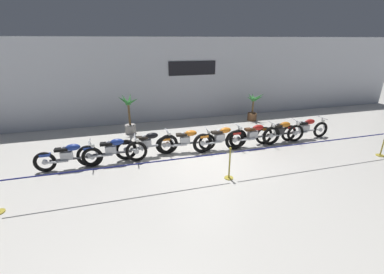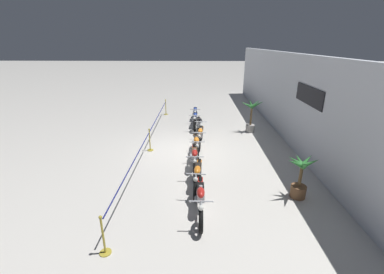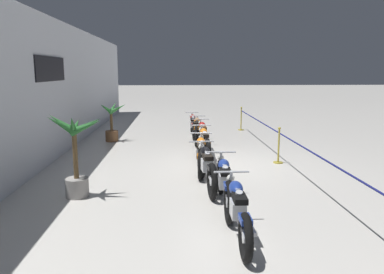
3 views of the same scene
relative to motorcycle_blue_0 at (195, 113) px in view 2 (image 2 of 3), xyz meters
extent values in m
plane|color=silver|center=(4.72, -0.45, -0.46)|extent=(120.00, 120.00, 0.00)
cube|color=silver|center=(4.72, 4.67, 1.64)|extent=(28.00, 0.25, 4.20)
cube|color=black|center=(5.53, 4.53, 2.23)|extent=(2.48, 0.04, 0.70)
torus|color=black|center=(0.72, 0.00, -0.11)|extent=(0.70, 0.12, 0.70)
torus|color=black|center=(-0.74, 0.01, -0.11)|extent=(0.70, 0.12, 0.70)
cylinder|color=silver|center=(0.72, 0.00, -0.11)|extent=(0.16, 0.08, 0.16)
cylinder|color=silver|center=(-0.74, 0.01, -0.11)|extent=(0.16, 0.08, 0.16)
cylinder|color=silver|center=(0.81, 0.00, 0.18)|extent=(0.30, 0.06, 0.59)
cube|color=silver|center=(-0.06, 0.00, 0.05)|extent=(0.36, 0.22, 0.26)
cylinder|color=silver|center=(-0.02, 0.00, 0.25)|extent=(0.18, 0.11, 0.24)
cylinder|color=silver|center=(-0.10, 0.00, 0.25)|extent=(0.18, 0.11, 0.24)
cylinder|color=silver|center=(-0.36, -0.13, -0.09)|extent=(0.70, 0.08, 0.07)
cube|color=#47474C|center=(-0.01, 0.00, -0.09)|extent=(1.16, 0.07, 0.06)
ellipsoid|color=navy|center=(0.17, 0.00, 0.31)|extent=(0.46, 0.22, 0.22)
cube|color=black|center=(-0.19, 0.00, 0.27)|extent=(0.40, 0.20, 0.09)
cube|color=navy|center=(-0.69, 0.01, 0.14)|extent=(0.32, 0.16, 0.08)
cylinder|color=silver|center=(0.70, 0.00, 0.44)|extent=(0.04, 0.62, 0.04)
sphere|color=silver|center=(0.78, 0.00, 0.30)|extent=(0.14, 0.14, 0.14)
torus|color=black|center=(2.19, -0.01, -0.08)|extent=(0.77, 0.14, 0.76)
torus|color=black|center=(0.59, 0.05, -0.08)|extent=(0.77, 0.14, 0.76)
cylinder|color=silver|center=(2.19, -0.01, -0.08)|extent=(0.19, 0.09, 0.18)
cylinder|color=silver|center=(0.59, 0.05, -0.08)|extent=(0.19, 0.09, 0.18)
cylinder|color=silver|center=(2.28, -0.01, 0.21)|extent=(0.31, 0.07, 0.59)
cube|color=silver|center=(1.34, 0.02, 0.08)|extent=(0.37, 0.23, 0.26)
cylinder|color=silver|center=(1.38, 0.02, 0.28)|extent=(0.18, 0.12, 0.24)
cylinder|color=silver|center=(1.30, 0.03, 0.28)|extent=(0.18, 0.12, 0.24)
cylinder|color=silver|center=(1.04, -0.11, -0.06)|extent=(0.70, 0.10, 0.07)
cube|color=#47474C|center=(1.39, 0.02, -0.06)|extent=(1.28, 0.11, 0.06)
ellipsoid|color=navy|center=(1.57, 0.02, 0.34)|extent=(0.47, 0.24, 0.22)
cube|color=black|center=(1.21, 0.03, 0.30)|extent=(0.41, 0.21, 0.09)
cube|color=navy|center=(0.64, 0.05, 0.20)|extent=(0.33, 0.17, 0.08)
cylinder|color=silver|center=(2.17, -0.01, 0.47)|extent=(0.06, 0.62, 0.04)
sphere|color=silver|center=(2.25, -0.01, 0.33)|extent=(0.14, 0.14, 0.14)
torus|color=black|center=(3.38, 0.32, -0.07)|extent=(0.78, 0.18, 0.77)
torus|color=black|center=(1.84, 0.22, -0.07)|extent=(0.78, 0.18, 0.77)
cylinder|color=silver|center=(3.38, 0.32, -0.07)|extent=(0.19, 0.09, 0.18)
cylinder|color=silver|center=(1.84, 0.22, -0.07)|extent=(0.19, 0.09, 0.18)
cylinder|color=silver|center=(3.47, 0.33, 0.21)|extent=(0.31, 0.08, 0.59)
cube|color=silver|center=(2.56, 0.27, 0.09)|extent=(0.37, 0.24, 0.26)
cylinder|color=silver|center=(2.60, 0.27, 0.29)|extent=(0.19, 0.12, 0.24)
cylinder|color=silver|center=(2.52, 0.26, 0.29)|extent=(0.19, 0.12, 0.24)
cylinder|color=silver|center=(2.27, 0.11, -0.05)|extent=(0.70, 0.12, 0.07)
cube|color=#ADAFB5|center=(2.61, 0.27, -0.05)|extent=(1.24, 0.14, 0.06)
ellipsoid|color=black|center=(2.79, 0.28, 0.35)|extent=(0.47, 0.25, 0.22)
cube|color=black|center=(2.43, 0.26, 0.31)|extent=(0.41, 0.23, 0.09)
cube|color=black|center=(1.89, 0.22, 0.20)|extent=(0.33, 0.18, 0.08)
cylinder|color=silver|center=(3.36, 0.32, 0.48)|extent=(0.08, 0.62, 0.04)
sphere|color=silver|center=(3.44, 0.33, 0.34)|extent=(0.14, 0.14, 0.14)
torus|color=black|center=(4.91, 0.22, -0.12)|extent=(0.69, 0.16, 0.68)
torus|color=black|center=(3.26, 0.37, -0.12)|extent=(0.69, 0.16, 0.68)
cylinder|color=silver|center=(4.91, 0.22, -0.12)|extent=(0.17, 0.09, 0.16)
cylinder|color=silver|center=(3.26, 0.37, -0.12)|extent=(0.17, 0.09, 0.16)
cylinder|color=silver|center=(5.00, 0.22, 0.17)|extent=(0.31, 0.08, 0.59)
cube|color=silver|center=(4.03, 0.30, 0.04)|extent=(0.38, 0.25, 0.26)
cylinder|color=silver|center=(4.07, 0.30, 0.24)|extent=(0.19, 0.12, 0.24)
cylinder|color=silver|center=(3.99, 0.30, 0.24)|extent=(0.19, 0.12, 0.24)
cylinder|color=silver|center=(3.72, 0.19, -0.10)|extent=(0.70, 0.13, 0.07)
cube|color=#47474C|center=(4.08, 0.30, -0.10)|extent=(1.32, 0.17, 0.06)
ellipsoid|color=orange|center=(4.26, 0.28, 0.30)|extent=(0.48, 0.26, 0.22)
cube|color=black|center=(3.90, 0.31, 0.26)|extent=(0.42, 0.23, 0.09)
cube|color=orange|center=(3.31, 0.36, 0.13)|extent=(0.33, 0.19, 0.08)
cylinder|color=silver|center=(4.89, 0.23, 0.43)|extent=(0.09, 0.62, 0.04)
sphere|color=silver|center=(4.97, 0.22, 0.29)|extent=(0.14, 0.14, 0.14)
torus|color=black|center=(6.16, 0.13, -0.07)|extent=(0.78, 0.17, 0.78)
torus|color=black|center=(4.66, 0.06, -0.07)|extent=(0.78, 0.17, 0.78)
cylinder|color=silver|center=(6.16, 0.13, -0.07)|extent=(0.18, 0.09, 0.18)
cylinder|color=silver|center=(4.66, 0.06, -0.07)|extent=(0.18, 0.09, 0.18)
cylinder|color=silver|center=(6.25, 0.13, 0.21)|extent=(0.31, 0.07, 0.59)
cube|color=silver|center=(5.36, 0.09, 0.09)|extent=(0.37, 0.24, 0.26)
cylinder|color=silver|center=(5.40, 0.09, 0.29)|extent=(0.18, 0.12, 0.24)
cylinder|color=silver|center=(5.32, 0.09, 0.29)|extent=(0.18, 0.12, 0.24)
cylinder|color=silver|center=(5.07, -0.06, -0.05)|extent=(0.70, 0.10, 0.07)
cube|color=black|center=(5.41, 0.10, -0.05)|extent=(1.20, 0.11, 0.06)
ellipsoid|color=orange|center=(5.59, 0.10, 0.35)|extent=(0.47, 0.24, 0.22)
cube|color=black|center=(5.23, 0.09, 0.31)|extent=(0.41, 0.22, 0.09)
cube|color=orange|center=(4.71, 0.06, 0.21)|extent=(0.33, 0.17, 0.08)
cylinder|color=silver|center=(6.14, 0.13, 0.48)|extent=(0.06, 0.62, 0.04)
sphere|color=silver|center=(6.22, 0.13, 0.34)|extent=(0.14, 0.14, 0.14)
torus|color=black|center=(7.60, 0.05, -0.06)|extent=(0.79, 0.14, 0.79)
torus|color=black|center=(5.97, 0.02, -0.06)|extent=(0.79, 0.14, 0.79)
cylinder|color=silver|center=(7.60, 0.05, -0.06)|extent=(0.19, 0.08, 0.19)
cylinder|color=silver|center=(5.97, 0.02, -0.06)|extent=(0.19, 0.08, 0.19)
cylinder|color=silver|center=(7.69, 0.05, 0.22)|extent=(0.30, 0.06, 0.59)
cube|color=silver|center=(6.73, 0.03, 0.10)|extent=(0.36, 0.23, 0.26)
cylinder|color=silver|center=(6.78, 0.03, 0.30)|extent=(0.18, 0.11, 0.24)
cylinder|color=silver|center=(6.69, 0.03, 0.30)|extent=(0.18, 0.11, 0.24)
cylinder|color=silver|center=(6.44, -0.11, -0.04)|extent=(0.70, 0.08, 0.07)
cube|color=#47474C|center=(6.78, 0.04, -0.04)|extent=(1.31, 0.09, 0.06)
ellipsoid|color=#B21E19|center=(6.96, 0.04, 0.36)|extent=(0.46, 0.23, 0.22)
cube|color=#4C2D19|center=(6.60, 0.03, 0.32)|extent=(0.40, 0.21, 0.09)
cube|color=#B21E19|center=(6.02, 0.02, 0.22)|extent=(0.32, 0.17, 0.08)
cylinder|color=silver|center=(7.58, 0.05, 0.49)|extent=(0.05, 0.62, 0.04)
sphere|color=silver|center=(7.66, 0.05, 0.35)|extent=(0.14, 0.14, 0.14)
torus|color=black|center=(8.79, 0.09, -0.08)|extent=(0.75, 0.17, 0.75)
torus|color=black|center=(7.37, 0.22, -0.08)|extent=(0.75, 0.17, 0.75)
cylinder|color=silver|center=(8.79, 0.09, -0.08)|extent=(0.19, 0.10, 0.18)
cylinder|color=silver|center=(7.37, 0.22, -0.08)|extent=(0.19, 0.10, 0.18)
cylinder|color=silver|center=(8.88, 0.09, 0.20)|extent=(0.31, 0.08, 0.59)
cube|color=#2D2D30|center=(8.03, 0.16, 0.08)|extent=(0.38, 0.25, 0.26)
cylinder|color=#2D2D30|center=(8.07, 0.16, 0.28)|extent=(0.19, 0.12, 0.24)
cylinder|color=#2D2D30|center=(7.99, 0.16, 0.28)|extent=(0.19, 0.12, 0.24)
cylinder|color=silver|center=(7.72, 0.05, -0.06)|extent=(0.70, 0.13, 0.07)
cube|color=black|center=(8.08, 0.16, -0.06)|extent=(1.14, 0.16, 0.06)
ellipsoid|color=orange|center=(8.26, 0.14, 0.34)|extent=(0.48, 0.26, 0.22)
cube|color=black|center=(7.90, 0.17, 0.30)|extent=(0.42, 0.23, 0.09)
cube|color=orange|center=(7.42, 0.21, 0.19)|extent=(0.33, 0.19, 0.08)
cylinder|color=silver|center=(8.77, 0.10, 0.47)|extent=(0.09, 0.62, 0.04)
sphere|color=silver|center=(8.85, 0.09, 0.33)|extent=(0.14, 0.14, 0.14)
torus|color=black|center=(10.18, 0.24, -0.10)|extent=(0.71, 0.11, 0.71)
torus|color=black|center=(8.57, 0.24, -0.10)|extent=(0.71, 0.11, 0.71)
cylinder|color=silver|center=(10.18, 0.24, -0.10)|extent=(0.17, 0.08, 0.17)
cylinder|color=silver|center=(8.57, 0.24, -0.10)|extent=(0.17, 0.08, 0.17)
cylinder|color=silver|center=(10.27, 0.24, 0.18)|extent=(0.30, 0.06, 0.59)
cube|color=silver|center=(9.32, 0.24, 0.06)|extent=(0.36, 0.22, 0.26)
cylinder|color=silver|center=(9.37, 0.24, 0.26)|extent=(0.18, 0.11, 0.24)
cylinder|color=silver|center=(9.28, 0.24, 0.26)|extent=(0.18, 0.11, 0.24)
cylinder|color=silver|center=(9.02, 0.10, -0.08)|extent=(0.70, 0.07, 0.07)
cube|color=#ADAFB5|center=(9.37, 0.24, -0.08)|extent=(1.29, 0.06, 0.06)
ellipsoid|color=#B21E19|center=(9.55, 0.24, 0.32)|extent=(0.46, 0.22, 0.22)
cube|color=black|center=(9.19, 0.24, 0.28)|extent=(0.40, 0.20, 0.09)
cube|color=#B21E19|center=(8.62, 0.24, 0.15)|extent=(0.32, 0.16, 0.08)
cylinder|color=silver|center=(10.16, 0.24, 0.45)|extent=(0.04, 0.62, 0.04)
sphere|color=silver|center=(10.24, 0.24, 0.31)|extent=(0.14, 0.14, 0.14)
cylinder|color=brown|center=(8.52, 3.36, -0.26)|extent=(0.48, 0.48, 0.40)
cylinder|color=brown|center=(8.52, 3.36, 0.30)|extent=(0.10, 0.10, 0.72)
cone|color=#337F38|center=(8.77, 3.31, 0.81)|extent=(0.66, 0.29, 0.48)
cone|color=#337F38|center=(8.60, 3.55, 0.78)|extent=(0.31, 0.53, 0.46)
cone|color=#337F38|center=(8.44, 3.50, 0.79)|extent=(0.34, 0.44, 0.47)
cone|color=#337F38|center=(8.33, 3.33, 0.74)|extent=(0.51, 0.23, 0.34)
cone|color=#337F38|center=(8.43, 3.18, 0.76)|extent=(0.34, 0.51, 0.44)
cone|color=#337F38|center=(8.64, 3.11, 0.78)|extent=(0.37, 0.66, 0.49)
cylinder|color=gray|center=(2.14, 3.06, -0.25)|extent=(0.48, 0.48, 0.40)
cylinder|color=brown|center=(2.14, 3.06, 0.45)|extent=(0.10, 0.10, 1.00)
cone|color=#286B2D|center=(2.35, 3.06, 1.04)|extent=(0.53, 0.17, 0.34)
cone|color=#286B2D|center=(2.23, 3.31, 1.10)|extent=(0.33, 0.66, 0.53)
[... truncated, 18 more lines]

